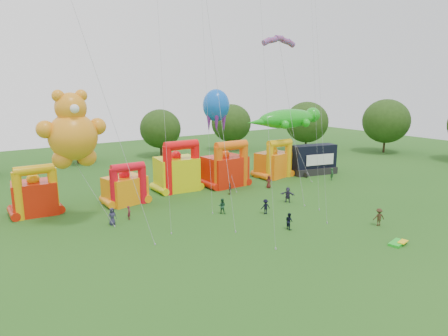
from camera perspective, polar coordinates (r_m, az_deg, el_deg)
ground at (r=36.06m, az=18.88°, el=-12.90°), size 160.00×160.00×0.00m
tree_ring at (r=33.41m, az=17.58°, el=-3.37°), size 122.11×124.20×12.07m
bouncy_castle_0 at (r=50.47m, az=-25.39°, el=-3.51°), size 5.05×4.23×5.95m
bouncy_castle_1 at (r=51.29m, az=-13.87°, el=-2.71°), size 5.34×4.67×5.32m
bouncy_castle_2 at (r=56.06m, az=-6.66°, el=-0.46°), size 5.92×4.95×7.21m
bouncy_castle_3 at (r=58.23m, az=0.29°, el=-0.07°), size 5.95×4.89×6.78m
bouncy_castle_4 at (r=64.27m, az=7.17°, el=0.80°), size 5.83×5.11×6.17m
stage_trailer at (r=67.51m, az=12.69°, el=1.15°), size 7.91×4.37×4.89m
teddy_bear_kite at (r=43.28m, az=-20.08°, el=2.64°), size 6.84×5.06×14.28m
gecko_kite at (r=64.16m, az=9.28°, el=6.42°), size 14.76×8.04×10.91m
octopus_kite at (r=59.15m, az=-0.28°, el=4.32°), size 4.12×10.26×13.99m
parafoil_kites at (r=38.36m, az=-13.09°, el=9.14°), size 29.29×8.90×27.19m
diamond_kites at (r=43.92m, az=4.72°, el=13.28°), size 20.64×18.31×37.09m
folded_kite_bundle at (r=41.38m, az=23.60°, el=-9.78°), size 2.16×1.41×0.31m
spectator_0 at (r=44.26m, az=-15.68°, el=-6.68°), size 0.95×0.66×1.87m
spectator_1 at (r=45.51m, az=-13.40°, el=-6.23°), size 0.58×0.68×1.57m
spectator_2 at (r=46.22m, az=-0.29°, el=-5.45°), size 1.11×1.10×1.81m
spectator_3 at (r=46.35m, az=5.94°, el=-5.50°), size 1.24×0.87×1.74m
spectator_4 at (r=54.03m, az=0.85°, el=-2.97°), size 0.76×1.00×1.58m
spectator_5 at (r=51.09m, az=9.09°, el=-3.79°), size 1.53×1.83×1.97m
spectator_6 at (r=57.55m, az=6.41°, el=-1.99°), size 1.05×1.00×1.80m
spectator_7 at (r=64.01m, az=15.18°, el=-0.85°), size 0.82×0.82×1.92m
spectator_8 at (r=41.98m, az=9.28°, el=-7.49°), size 0.75×0.92×1.76m
spectator_9 at (r=45.46m, az=21.25°, el=-6.54°), size 1.41×1.15×1.90m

